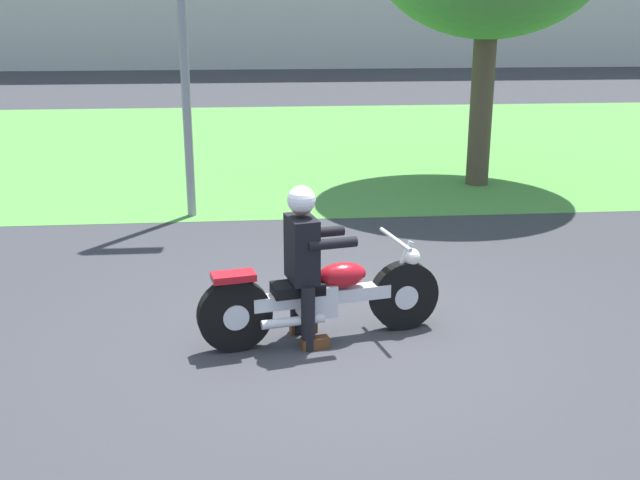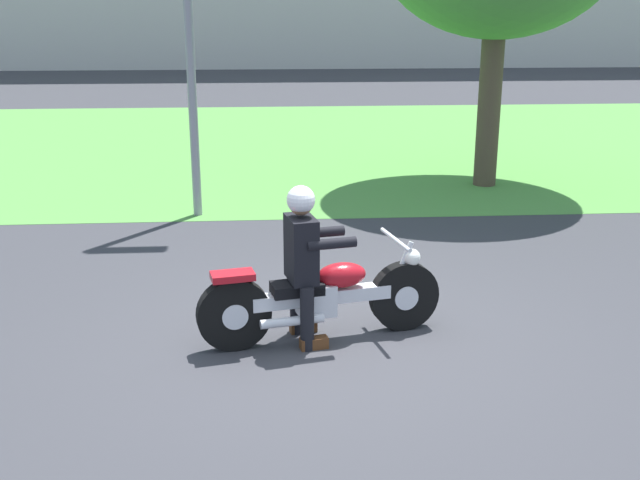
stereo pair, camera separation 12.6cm
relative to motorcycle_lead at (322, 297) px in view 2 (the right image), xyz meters
The scene contains 4 objects.
ground 0.40m from the motorcycle_lead, 19.82° to the right, with size 120.00×120.00×0.00m, color #38383D.
grass_verge 9.90m from the motorcycle_lead, 89.63° to the left, with size 60.00×12.00×0.01m, color #549342.
motorcycle_lead is the anchor object (origin of this frame).
rider_lead 0.46m from the motorcycle_lead, 168.85° to the right, with size 0.61×0.54×1.40m.
Camera 2 is at (-0.52, -6.12, 2.83)m, focal length 42.65 mm.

